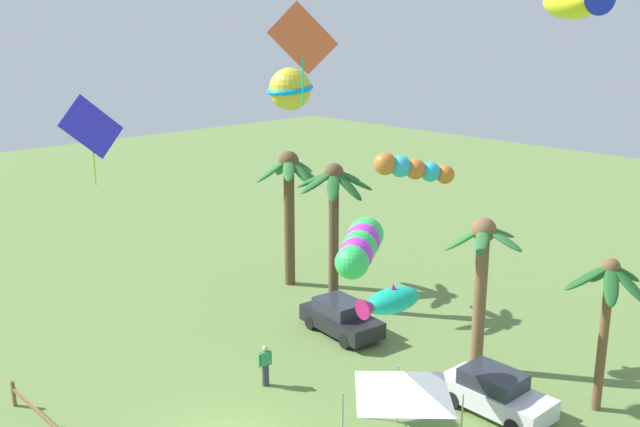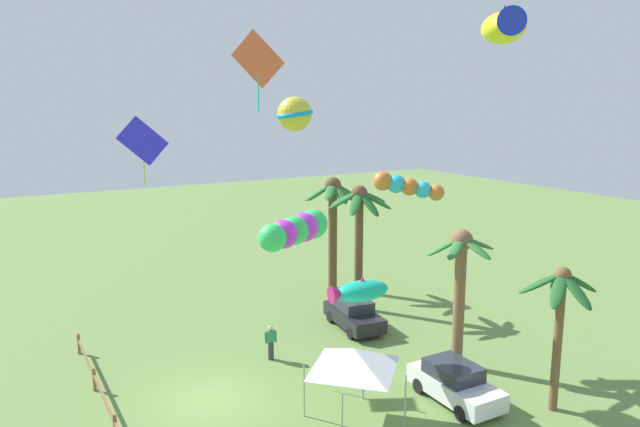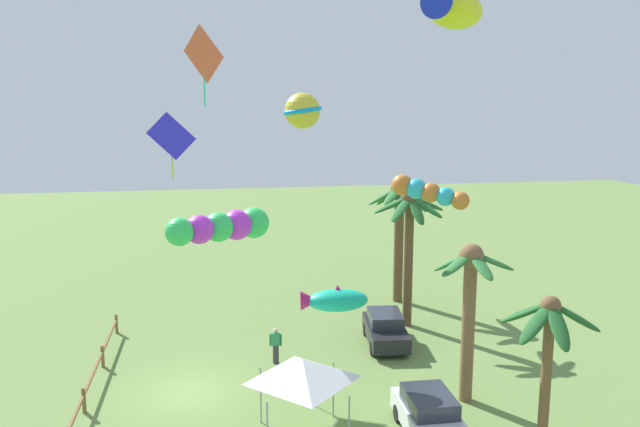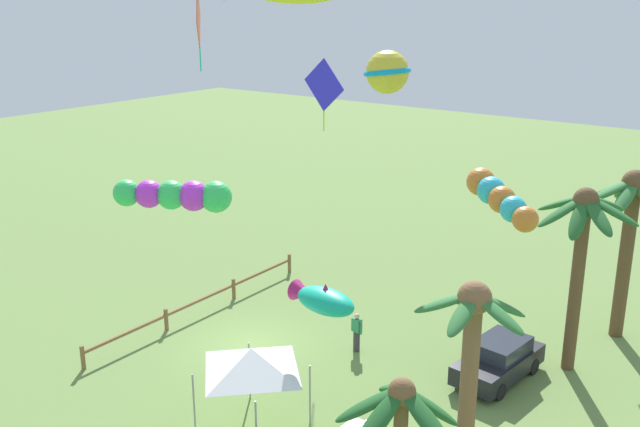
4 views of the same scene
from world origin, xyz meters
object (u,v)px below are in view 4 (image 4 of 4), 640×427
(palm_tree_3, at_px, (630,217))
(kite_ball_1, at_px, (387,72))
(spectator_0, at_px, (357,332))
(kite_tube_6, at_px, (177,195))
(palm_tree_2, at_px, (471,344))
(kite_diamond_2, at_px, (324,86))
(kite_fish_4, at_px, (322,300))
(kite_diamond_0, at_px, (198,19))
(parked_car_0, at_px, (499,360))
(palm_tree_0, at_px, (582,236))
(kite_tube_5, at_px, (499,197))
(festival_tent, at_px, (251,359))

(palm_tree_3, relative_size, kite_ball_1, 3.79)
(spectator_0, bearing_deg, kite_tube_6, -18.10)
(palm_tree_2, bearing_deg, kite_diamond_2, -126.96)
(palm_tree_3, bearing_deg, kite_fish_4, -26.99)
(kite_ball_1, relative_size, kite_tube_6, 0.59)
(palm_tree_3, distance_m, kite_diamond_0, 17.99)
(palm_tree_2, bearing_deg, palm_tree_3, 175.33)
(parked_car_0, bearing_deg, spectator_0, -76.07)
(palm_tree_2, xyz_separation_m, spectator_0, (-4.66, -6.77, -3.48))
(palm_tree_0, height_order, kite_diamond_2, kite_diamond_2)
(parked_car_0, bearing_deg, kite_diamond_2, -103.79)
(palm_tree_2, height_order, kite_diamond_2, kite_diamond_2)
(parked_car_0, distance_m, kite_diamond_0, 15.67)
(kite_tube_5, bearing_deg, parked_car_0, -165.81)
(kite_ball_1, bearing_deg, kite_tube_6, -27.36)
(palm_tree_0, height_order, festival_tent, palm_tree_0)
(palm_tree_0, relative_size, parked_car_0, 1.71)
(kite_fish_4, relative_size, kite_tube_5, 0.90)
(festival_tent, bearing_deg, parked_car_0, 146.65)
(kite_diamond_0, relative_size, kite_fish_4, 1.01)
(palm_tree_0, bearing_deg, festival_tent, -34.59)
(kite_ball_1, bearing_deg, kite_tube_5, 72.84)
(palm_tree_3, relative_size, parked_car_0, 1.71)
(palm_tree_3, height_order, kite_ball_1, kite_ball_1)
(parked_car_0, bearing_deg, palm_tree_2, 13.95)
(kite_diamond_0, height_order, kite_diamond_2, kite_diamond_0)
(palm_tree_0, xyz_separation_m, kite_ball_1, (3.77, -5.90, 5.68))
(kite_ball_1, distance_m, kite_tube_5, 6.03)
(spectator_0, height_order, kite_tube_5, kite_tube_5)
(kite_diamond_2, distance_m, kite_fish_4, 11.48)
(palm_tree_3, bearing_deg, kite_diamond_2, -72.46)
(kite_diamond_0, xyz_separation_m, kite_tube_5, (-3.39, 8.71, -5.01))
(kite_fish_4, bearing_deg, palm_tree_3, 153.01)
(palm_tree_2, bearing_deg, kite_fish_4, -91.49)
(palm_tree_0, relative_size, palm_tree_2, 1.14)
(palm_tree_0, height_order, kite_tube_5, kite_tube_5)
(kite_fish_4, relative_size, kite_tube_6, 0.81)
(parked_car_0, xyz_separation_m, spectator_0, (1.31, -5.29, 0.06))
(kite_diamond_0, distance_m, kite_fish_4, 9.49)
(palm_tree_3, distance_m, festival_tent, 15.93)
(spectator_0, height_order, kite_fish_4, kite_fish_4)
(kite_ball_1, bearing_deg, palm_tree_3, 139.38)
(spectator_0, bearing_deg, kite_diamond_2, -130.56)
(spectator_0, relative_size, kite_tube_6, 0.51)
(kite_diamond_0, bearing_deg, palm_tree_3, 140.30)
(kite_fish_4, bearing_deg, palm_tree_2, 88.51)
(kite_tube_5, bearing_deg, kite_tube_6, -58.45)
(kite_tube_5, bearing_deg, kite_fish_4, -57.26)
(kite_diamond_0, relative_size, kite_tube_6, 0.81)
(kite_tube_6, bearing_deg, palm_tree_3, 144.99)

